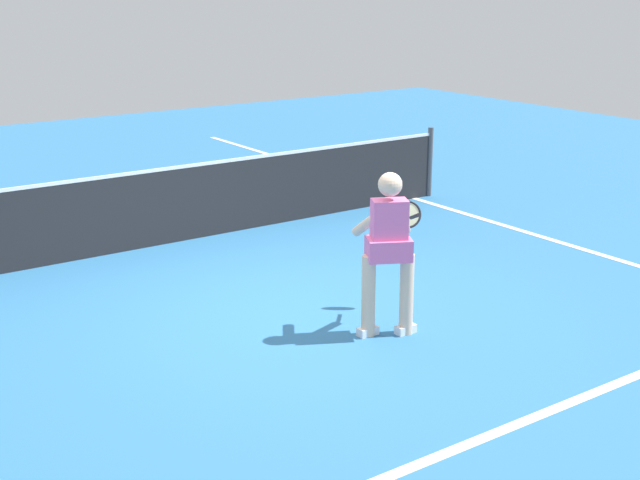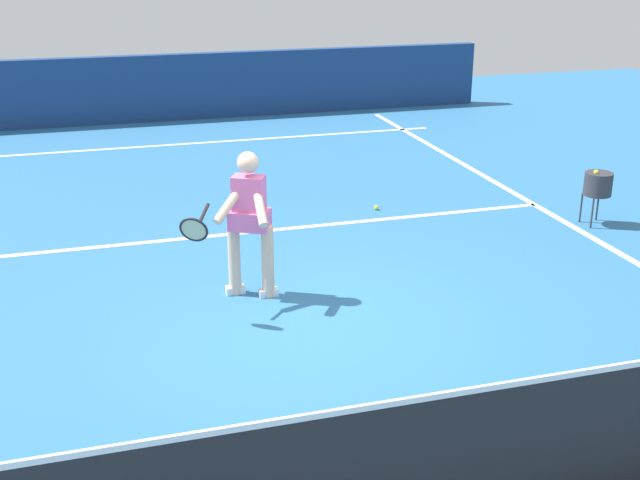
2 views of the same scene
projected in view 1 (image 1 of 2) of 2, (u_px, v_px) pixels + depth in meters
ground_plane at (296, 313)px, 8.66m from camera, size 26.87×26.87×0.00m
service_line_marking at (507, 428)px, 6.44m from camera, size 8.13×0.10×0.01m
sideline_right_marking at (566, 244)px, 10.89m from camera, size 0.10×18.67×0.01m
court_net at (167, 205)px, 10.80m from camera, size 8.81×0.08×1.05m
tennis_player at (389, 247)px, 7.94m from camera, size 1.05×0.82×1.55m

